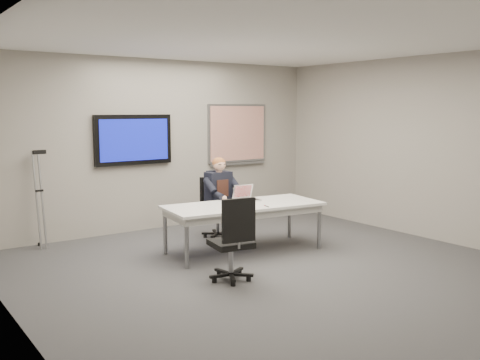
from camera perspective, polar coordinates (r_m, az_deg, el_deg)
floor at (r=6.75m, az=3.59°, el=-9.56°), size 6.00×6.00×0.02m
ceiling at (r=6.50m, az=3.80°, el=14.74°), size 6.00×6.00×0.02m
wall_back at (r=9.00m, az=-8.50°, el=3.75°), size 6.00×0.02×2.80m
wall_left at (r=5.15m, az=-23.18°, el=0.41°), size 0.02×6.00×2.80m
wall_right at (r=8.68m, az=19.25°, el=3.28°), size 0.02×6.00×2.80m
conference_table at (r=7.46m, az=0.40°, el=-3.16°), size 2.29×1.18×0.68m
tv_display at (r=8.73m, az=-11.28°, el=4.23°), size 1.30×0.09×0.80m
whiteboard at (r=9.77m, az=-0.28°, el=4.90°), size 1.25×0.08×1.10m
office_chair_far at (r=8.34m, az=-2.55°, el=-4.14°), size 0.45×0.45×0.94m
office_chair_near at (r=6.23m, az=-0.81°, el=-8.01°), size 0.55×0.55×1.00m
seated_person at (r=8.11m, az=-1.67°, el=-2.93°), size 0.39×0.67×1.26m
crutch at (r=8.16m, az=-20.62°, el=-1.79°), size 0.24×0.57×1.49m
laptop at (r=7.75m, az=0.65°, el=-1.75°), size 0.33×0.32×0.22m
name_tent at (r=7.13m, az=0.39°, el=-2.64°), size 0.24×0.10×0.09m
pen at (r=7.26m, az=2.84°, el=-2.79°), size 0.04×0.14×0.01m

